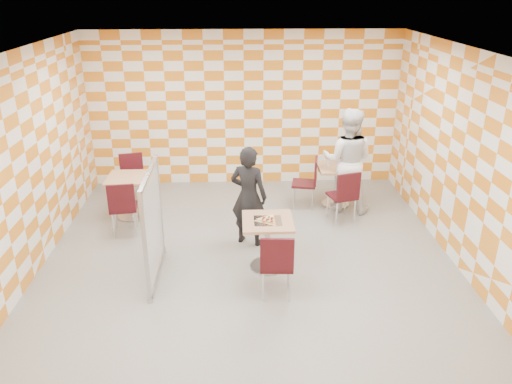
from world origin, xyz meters
TOP-DOWN VIEW (x-y plane):
  - room_shell at (0.00, 0.54)m, footprint 7.00×7.00m
  - main_table at (0.26, 0.13)m, footprint 0.70×0.70m
  - second_table at (1.65, 2.27)m, footprint 0.70×0.70m
  - empty_table at (-2.00, 1.91)m, footprint 0.70×0.70m
  - chair_main_front at (0.33, -0.63)m, footprint 0.44×0.45m
  - chair_second_front at (1.64, 1.54)m, footprint 0.52×0.53m
  - chair_second_side at (1.14, 2.20)m, footprint 0.50×0.49m
  - chair_empty_near at (-1.97, 1.21)m, footprint 0.47×0.48m
  - chair_empty_far at (-2.07, 2.53)m, footprint 0.50×0.51m
  - partition at (-1.29, -0.01)m, footprint 0.08×1.38m
  - man_dark at (0.02, 0.89)m, footprint 0.68×0.57m
  - man_white at (1.77, 2.09)m, footprint 1.07×0.94m
  - pizza_on_foil at (0.26, 0.12)m, footprint 0.40×0.40m
  - sport_bottle at (1.48, 2.32)m, footprint 0.06×0.06m
  - soda_bottle at (1.77, 2.31)m, footprint 0.07×0.07m

SIDE VIEW (x-z plane):
  - main_table at x=0.26m, z-range 0.13..0.88m
  - second_table at x=1.65m, z-range 0.13..0.88m
  - empty_table at x=-2.00m, z-range 0.13..0.88m
  - chair_main_front at x=0.33m, z-range 0.08..1.01m
  - chair_second_front at x=1.64m, z-range 0.08..1.01m
  - chair_second_side at x=1.14m, z-range 0.08..1.01m
  - chair_empty_near at x=-1.97m, z-range 0.08..1.01m
  - chair_empty_far at x=-2.07m, z-range 0.08..1.01m
  - pizza_on_foil at x=0.26m, z-range 0.74..0.79m
  - man_dark at x=0.02m, z-range 0.00..1.58m
  - partition at x=-1.29m, z-range 0.02..1.57m
  - sport_bottle at x=1.48m, z-range 0.74..0.94m
  - soda_bottle at x=1.77m, z-range 0.74..0.97m
  - man_white at x=1.77m, z-range 0.00..1.85m
  - room_shell at x=0.00m, z-range -2.00..5.00m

